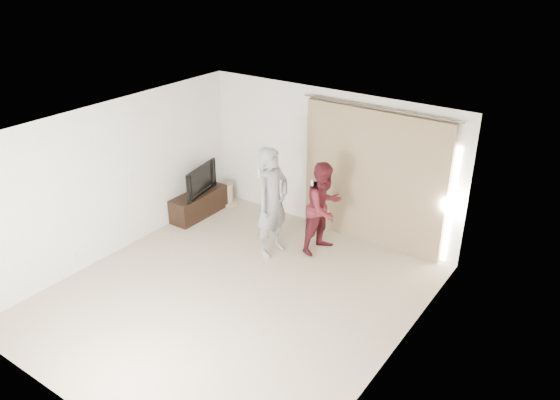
% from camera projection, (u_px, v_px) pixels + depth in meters
% --- Properties ---
extents(floor, '(5.50, 5.50, 0.00)m').
position_uv_depth(floor, '(234.00, 295.00, 8.26)').
color(floor, tan).
rests_on(floor, ground).
extents(wall_back, '(5.00, 0.04, 2.60)m').
position_uv_depth(wall_back, '(329.00, 161.00, 9.74)').
color(wall_back, white).
rests_on(wall_back, ground).
extents(wall_left, '(0.04, 5.50, 2.60)m').
position_uv_depth(wall_left, '(114.00, 179.00, 9.00)').
color(wall_left, white).
rests_on(wall_left, ground).
extents(ceiling, '(5.00, 5.50, 0.01)m').
position_uv_depth(ceiling, '(227.00, 132.00, 7.14)').
color(ceiling, silver).
rests_on(ceiling, wall_back).
extents(curtain, '(2.80, 0.11, 2.46)m').
position_uv_depth(curtain, '(373.00, 179.00, 9.25)').
color(curtain, tan).
rests_on(curtain, ground).
extents(tv_console, '(0.43, 1.23, 0.47)m').
position_uv_depth(tv_console, '(199.00, 204.00, 10.59)').
color(tv_console, black).
rests_on(tv_console, ground).
extents(tv, '(0.32, 0.99, 0.57)m').
position_uv_depth(tv, '(197.00, 179.00, 10.37)').
color(tv, black).
rests_on(tv, tv_console).
extents(scratching_post, '(0.34, 0.34, 0.45)m').
position_uv_depth(scratching_post, '(229.00, 196.00, 11.05)').
color(scratching_post, tan).
rests_on(scratching_post, ground).
extents(person_man, '(0.52, 0.73, 1.90)m').
position_uv_depth(person_man, '(272.00, 202.00, 9.01)').
color(person_man, gray).
rests_on(person_man, ground).
extents(person_woman, '(0.76, 0.89, 1.61)m').
position_uv_depth(person_woman, '(324.00, 208.00, 9.15)').
color(person_woman, '#561820').
rests_on(person_woman, ground).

